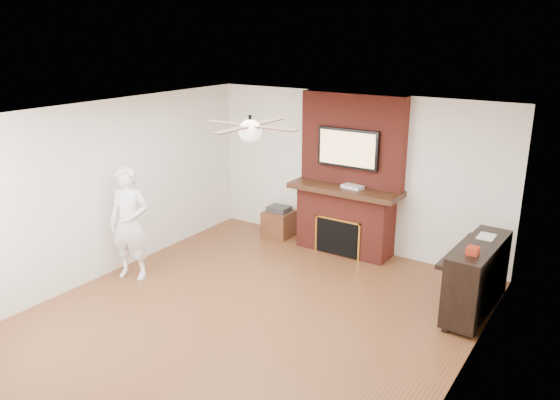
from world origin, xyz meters
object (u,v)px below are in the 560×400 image
Objects in this scene: fireplace at (348,191)px; side_table at (279,222)px; piano at (476,276)px; person at (130,223)px.

fireplace is 4.73× the size of side_table.
piano reaches higher than side_table.
side_table is 3.65m from piano.
piano is at bearing -23.12° from fireplace.
fireplace is 1.53× the size of person.
piano is (4.37, 1.61, -0.32)m from person.
side_table is 0.37× the size of piano.
side_table is (-1.25, -0.07, -0.75)m from fireplace.
piano is at bearing 1.56° from person.
side_table is at bearing -176.93° from fireplace.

